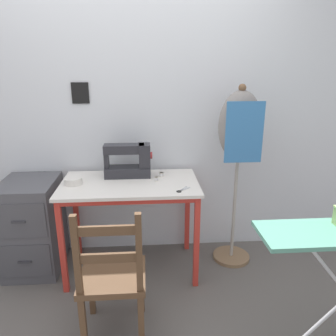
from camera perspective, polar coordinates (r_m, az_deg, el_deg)
name	(u,v)px	position (r m, az deg, el deg)	size (l,w,h in m)	color
ground_plane	(132,291)	(2.69, -6.33, -20.52)	(14.00, 14.00, 0.00)	#5B5651
wall_back	(129,111)	(2.82, -6.75, 9.79)	(10.00, 0.06, 2.55)	silver
sewing_table	(130,194)	(2.60, -6.62, -4.58)	(1.07, 0.62, 0.77)	silver
sewing_machine	(130,161)	(2.68, -6.64, 1.15)	(0.39, 0.16, 0.29)	#28282D
fabric_bowl	(73,181)	(2.62, -16.17, -2.14)	(0.14, 0.14, 0.05)	silver
scissors	(181,190)	(2.40, 2.34, -3.90)	(0.11, 0.12, 0.01)	silver
thread_spool_near_machine	(156,179)	(2.59, -2.07, -1.90)	(0.03, 0.03, 0.03)	silver
thread_spool_mid_table	(161,174)	(2.69, -1.18, -1.12)	(0.04, 0.04, 0.03)	silver
wooden_chair	(112,278)	(2.12, -9.66, -18.30)	(0.40, 0.38, 0.90)	#513823
filing_cabinet	(33,226)	(2.95, -22.48, -9.27)	(0.43, 0.53, 0.77)	#4C4C51
dress_form	(239,136)	(2.66, 12.30, 5.48)	(0.34, 0.32, 1.51)	#846647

